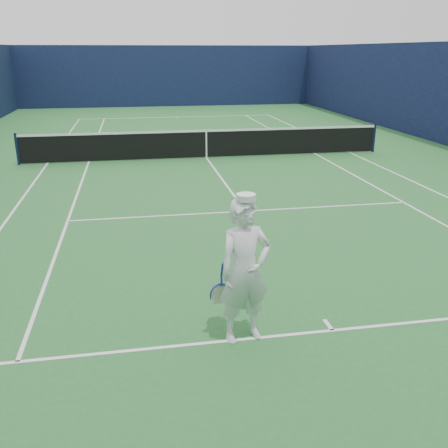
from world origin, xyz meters
The scene contains 5 objects.
ground centered at (0.00, 0.00, 0.00)m, with size 80.00×80.00×0.00m, color #27682E.
court_markings centered at (0.00, 0.00, 0.00)m, with size 11.03×23.83×0.01m.
windscreen_fence centered at (0.00, 0.00, 2.00)m, with size 20.12×36.12×4.00m.
tennis_net centered at (0.00, 0.00, 0.55)m, with size 12.88×0.09×1.07m.
tennis_player centered at (-1.23, -11.83, 0.98)m, with size 0.87×0.61×2.00m.
Camera 1 is at (-2.54, -17.51, 3.64)m, focal length 40.00 mm.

